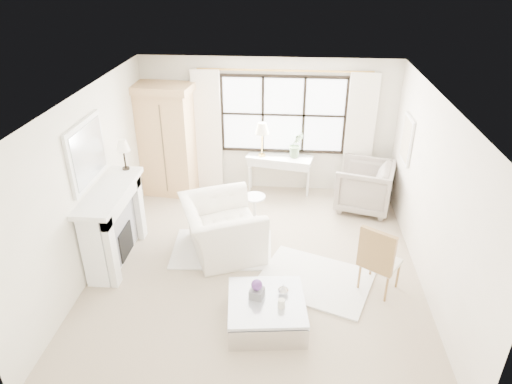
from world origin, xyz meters
TOP-DOWN VIEW (x-y plane):
  - floor at (0.00, 0.00)m, footprint 5.50×5.50m
  - ceiling at (0.00, 0.00)m, footprint 5.50×5.50m
  - wall_back at (0.00, 2.75)m, footprint 5.00×0.00m
  - wall_front at (0.00, -2.75)m, footprint 5.00×0.00m
  - wall_left at (-2.50, 0.00)m, footprint 0.00×5.50m
  - wall_right at (2.50, 0.00)m, footprint 0.00×5.50m
  - window_pane at (0.30, 2.73)m, footprint 2.40×0.02m
  - window_frame at (0.30, 2.72)m, footprint 2.50×0.04m
  - curtain_rod at (0.30, 2.67)m, footprint 3.30×0.04m
  - curtain_left at (-1.20, 2.65)m, footprint 0.55×0.10m
  - curtain_right at (1.80, 2.65)m, footprint 0.55×0.10m
  - fireplace at (-2.27, 0.00)m, footprint 0.58×1.66m
  - mirror_frame at (-2.47, 0.00)m, footprint 0.05×1.15m
  - mirror_glass at (-2.44, 0.00)m, footprint 0.02×1.00m
  - art_frame at (2.47, 1.70)m, footprint 0.04×0.62m
  - art_canvas at (2.45, 1.70)m, footprint 0.01×0.52m
  - mantel_lamp at (-2.21, 0.71)m, footprint 0.22×0.22m
  - armoire at (-1.97, 2.37)m, footprint 1.19×0.82m
  - console_table at (0.25, 2.52)m, footprint 1.36×0.69m
  - console_lamp at (-0.10, 2.53)m, footprint 0.28×0.28m
  - orchid_plant at (0.58, 2.52)m, footprint 0.32×0.28m
  - side_table at (-0.15, 1.35)m, footprint 0.40×0.40m
  - rug_left at (-0.61, 0.36)m, footprint 1.70×1.25m
  - rug_right at (0.91, -0.33)m, footprint 1.93×1.70m
  - club_armchair at (-0.59, 0.34)m, footprint 1.61×1.70m
  - wingback_chair at (1.90, 2.00)m, footprint 1.24×1.22m
  - french_chair at (1.81, -0.45)m, footprint 0.67×0.67m
  - coffee_table at (0.24, -1.27)m, footprint 1.11×1.11m
  - planter_box at (0.10, -1.22)m, footprint 0.21×0.21m
  - planter_flowers at (0.10, -1.22)m, footprint 0.15×0.15m
  - pillar_candle at (0.43, -1.38)m, footprint 0.09×0.09m
  - coffee_vase at (0.45, -1.12)m, footprint 0.18×0.18m

SIDE VIEW (x-z plane):
  - floor at x=0.00m, z-range 0.00..0.00m
  - rug_left at x=-0.61m, z-range 0.00..0.03m
  - rug_right at x=0.91m, z-range 0.00..0.03m
  - coffee_table at x=0.24m, z-range -0.01..0.37m
  - french_chair at x=1.81m, z-range -0.23..0.85m
  - side_table at x=-0.15m, z-range 0.08..0.58m
  - console_table at x=0.25m, z-range 0.00..0.80m
  - pillar_candle at x=0.43m, z-range 0.38..0.50m
  - club_armchair at x=-0.59m, z-range 0.00..0.88m
  - planter_box at x=0.10m, z-range 0.38..0.51m
  - coffee_vase at x=0.45m, z-range 0.38..0.53m
  - wingback_chair at x=1.90m, z-range 0.00..0.92m
  - planter_flowers at x=0.10m, z-range 0.51..0.66m
  - fireplace at x=-2.27m, z-range 0.02..1.28m
  - orchid_plant at x=0.58m, z-range 0.80..1.32m
  - armoire at x=-1.97m, z-range 0.02..2.26m
  - curtain_left at x=-1.20m, z-range 0.00..2.47m
  - curtain_right at x=1.80m, z-range 0.00..2.47m
  - wall_left at x=-2.50m, z-range -1.40..4.10m
  - wall_right at x=2.50m, z-range -1.40..4.10m
  - wall_back at x=0.00m, z-range -1.15..3.85m
  - wall_front at x=0.00m, z-range -1.15..3.85m
  - console_lamp at x=-0.10m, z-range 1.01..1.70m
  - art_frame at x=2.47m, z-range 1.14..1.96m
  - art_canvas at x=2.45m, z-range 1.19..1.91m
  - window_pane at x=0.30m, z-range 0.85..2.35m
  - window_frame at x=0.30m, z-range 0.85..2.35m
  - mantel_lamp at x=-2.21m, z-range 1.40..1.91m
  - mirror_frame at x=-2.47m, z-range 1.37..2.31m
  - mirror_glass at x=-2.44m, z-range 1.44..2.24m
  - curtain_rod at x=0.30m, z-range 2.45..2.49m
  - ceiling at x=0.00m, z-range 2.70..2.70m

